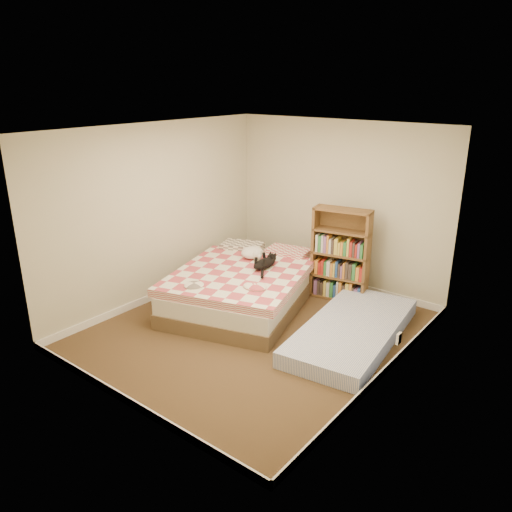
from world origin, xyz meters
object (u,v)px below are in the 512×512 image
Objects in this scene: bed at (245,286)px; white_dog at (252,253)px; black_cat at (266,263)px; bookshelf at (341,265)px; floor_mattress at (352,331)px.

bed is 5.98× the size of white_dog.
white_dog is (-0.39, 0.19, 0.01)m from black_cat.
bookshelf is 1.10m from black_cat.
bookshelf is 1.88× the size of black_cat.
black_cat is at bearing -141.87° from bookshelf.
white_dog is at bearing 96.93° from bed.
white_dog reaches higher than black_cat.
white_dog is at bearing -160.89° from bookshelf.
bookshelf is at bearing 38.34° from black_cat.
bookshelf is 0.61× the size of floor_mattress.
bookshelf is (0.95, 1.02, 0.23)m from bed.
bed is at bearing 174.41° from floor_mattress.
bed is at bearing -151.73° from black_cat.
bookshelf is at bearing 30.34° from bed.
floor_mattress is 5.01× the size of white_dog.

